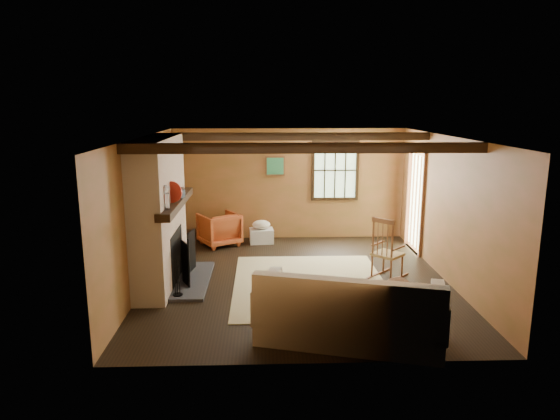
{
  "coord_description": "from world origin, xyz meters",
  "views": [
    {
      "loc": [
        -0.56,
        -7.96,
        2.93
      ],
      "look_at": [
        -0.27,
        0.4,
        1.13
      ],
      "focal_mm": 32.0,
      "sensor_mm": 36.0,
      "label": 1
    }
  ],
  "objects_px": {
    "rocking_chair": "(386,252)",
    "armchair": "(219,229)",
    "fireplace": "(161,218)",
    "laundry_basket": "(261,236)",
    "sofa": "(350,315)"
  },
  "relations": [
    {
      "from": "fireplace",
      "to": "laundry_basket",
      "type": "distance_m",
      "value": 3.0
    },
    {
      "from": "rocking_chair",
      "to": "sofa",
      "type": "xyz_separation_m",
      "value": [
        -1.01,
        -2.25,
        -0.12
      ]
    },
    {
      "from": "rocking_chair",
      "to": "armchair",
      "type": "relative_size",
      "value": 1.42
    },
    {
      "from": "fireplace",
      "to": "armchair",
      "type": "relative_size",
      "value": 3.17
    },
    {
      "from": "armchair",
      "to": "sofa",
      "type": "bearing_deg",
      "value": 83.59
    },
    {
      "from": "sofa",
      "to": "armchair",
      "type": "bearing_deg",
      "value": 129.85
    },
    {
      "from": "laundry_basket",
      "to": "rocking_chair",
      "type": "bearing_deg",
      "value": -47.01
    },
    {
      "from": "rocking_chair",
      "to": "laundry_basket",
      "type": "xyz_separation_m",
      "value": [
        -2.12,
        2.28,
        -0.3
      ]
    },
    {
      "from": "fireplace",
      "to": "rocking_chair",
      "type": "bearing_deg",
      "value": 1.0
    },
    {
      "from": "armchair",
      "to": "laundry_basket",
      "type": "bearing_deg",
      "value": 158.53
    },
    {
      "from": "rocking_chair",
      "to": "armchair",
      "type": "xyz_separation_m",
      "value": [
        -3.0,
        2.13,
        -0.11
      ]
    },
    {
      "from": "laundry_basket",
      "to": "fireplace",
      "type": "bearing_deg",
      "value": -124.63
    },
    {
      "from": "fireplace",
      "to": "armchair",
      "type": "xyz_separation_m",
      "value": [
        0.74,
        2.2,
        -0.76
      ]
    },
    {
      "from": "fireplace",
      "to": "sofa",
      "type": "xyz_separation_m",
      "value": [
        2.73,
        -2.19,
        -0.77
      ]
    },
    {
      "from": "armchair",
      "to": "fireplace",
      "type": "bearing_deg",
      "value": 40.54
    }
  ]
}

